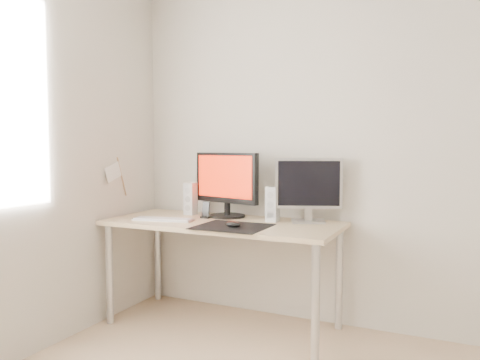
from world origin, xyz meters
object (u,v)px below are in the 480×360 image
(mouse, at_px, (233,224))
(main_monitor, at_px, (226,182))
(phone_dock, at_px, (206,213))
(desk, at_px, (222,233))
(second_monitor, at_px, (309,187))
(speaker_left, at_px, (191,199))
(keyboard, at_px, (163,219))
(speaker_right, at_px, (273,204))

(mouse, height_order, main_monitor, main_monitor)
(phone_dock, bearing_deg, desk, -25.21)
(main_monitor, relative_size, phone_dock, 4.64)
(second_monitor, relative_size, speaker_left, 1.82)
(speaker_left, bearing_deg, mouse, -35.64)
(main_monitor, bearing_deg, desk, -71.64)
(desk, bearing_deg, speaker_left, 152.60)
(main_monitor, relative_size, keyboard, 1.25)
(second_monitor, bearing_deg, mouse, -132.30)
(main_monitor, xyz_separation_m, keyboard, (-0.33, -0.32, -0.25))
(mouse, height_order, second_monitor, second_monitor)
(main_monitor, height_order, speaker_left, main_monitor)
(desk, distance_m, main_monitor, 0.38)
(main_monitor, bearing_deg, speaker_right, -7.58)
(desk, relative_size, speaker_left, 6.69)
(second_monitor, relative_size, phone_dock, 3.71)
(desk, distance_m, speaker_right, 0.40)
(speaker_left, relative_size, keyboard, 0.55)
(speaker_right, xyz_separation_m, phone_dock, (-0.49, -0.05, -0.08))
(main_monitor, bearing_deg, keyboard, -135.90)
(desk, distance_m, phone_dock, 0.22)
(second_monitor, xyz_separation_m, speaker_left, (-0.91, -0.01, -0.12))
(second_monitor, distance_m, keyboard, 1.02)
(phone_dock, bearing_deg, speaker_left, 150.66)
(phone_dock, bearing_deg, mouse, -38.68)
(main_monitor, height_order, speaker_right, main_monitor)
(speaker_left, distance_m, speaker_right, 0.68)
(speaker_right, relative_size, phone_dock, 2.04)
(speaker_left, height_order, speaker_right, same)
(mouse, height_order, phone_dock, phone_dock)
(keyboard, relative_size, phone_dock, 3.71)
(main_monitor, bearing_deg, phone_dock, -138.12)
(speaker_left, height_order, keyboard, speaker_left)
(speaker_left, bearing_deg, main_monitor, -0.92)
(second_monitor, relative_size, speaker_right, 1.82)
(mouse, bearing_deg, desk, 131.64)
(mouse, height_order, desk, mouse)
(mouse, distance_m, speaker_right, 0.37)
(main_monitor, xyz_separation_m, phone_dock, (-0.11, -0.10, -0.22))
(second_monitor, xyz_separation_m, phone_dock, (-0.72, -0.12, -0.21))
(keyboard, bearing_deg, speaker_right, 20.89)
(mouse, bearing_deg, keyboard, 173.54)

